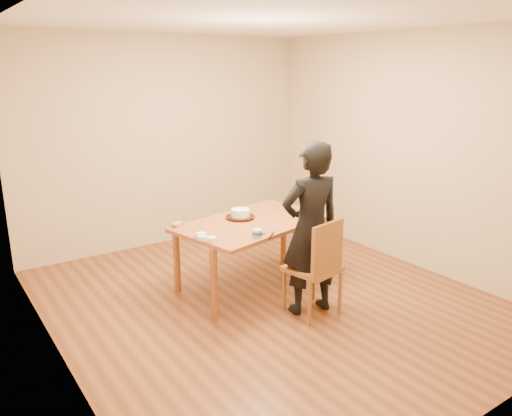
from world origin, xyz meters
TOP-DOWN VIEW (x-y plane):
  - room_shell at (0.00, 0.34)m, footprint 4.00×4.50m
  - dining_table at (0.04, 0.33)m, footprint 1.73×1.25m
  - dining_chair at (0.19, -0.44)m, footprint 0.52×0.52m
  - cake_plate at (-0.02, 0.49)m, footprint 0.31×0.31m
  - cake at (-0.02, 0.49)m, footprint 0.20×0.20m
  - frosting_dome at (-0.02, 0.49)m, footprint 0.20×0.20m
  - frosting_tub at (-0.21, -0.11)m, footprint 0.08×0.08m
  - frosting_lid at (-0.13, -0.05)m, footprint 0.08×0.08m
  - frosting_dollop at (-0.13, -0.05)m, footprint 0.04×0.04m
  - ramekin_green at (-0.63, 0.02)m, footprint 0.09×0.09m
  - ramekin_yellow at (-0.65, 0.18)m, footprint 0.09×0.09m
  - ramekin_multi at (-0.68, 0.11)m, footprint 0.08×0.08m
  - candy_box_pink at (-0.68, 0.62)m, footprint 0.13×0.10m
  - candy_box_green at (-0.69, 0.62)m, footprint 0.13×0.11m
  - spatula at (-0.09, -0.16)m, footprint 0.13×0.11m
  - person at (0.19, -0.40)m, footprint 0.66×0.49m

SIDE VIEW (x-z plane):
  - dining_chair at x=0.19m, z-range 0.43..0.47m
  - dining_table at x=0.04m, z-range 0.71..0.75m
  - frosting_lid at x=-0.13m, z-range 0.75..0.76m
  - spatula at x=-0.09m, z-range 0.75..0.76m
  - candy_box_pink at x=-0.68m, z-range 0.75..0.77m
  - cake_plate at x=-0.02m, z-range 0.75..0.77m
  - frosting_dollop at x=-0.13m, z-range 0.76..0.77m
  - ramekin_multi at x=-0.68m, z-range 0.75..0.79m
  - ramekin_green at x=-0.63m, z-range 0.75..0.79m
  - ramekin_yellow at x=-0.65m, z-range 0.75..0.79m
  - candy_box_green at x=-0.69m, z-range 0.77..0.79m
  - frosting_tub at x=-0.21m, z-range 0.75..0.82m
  - cake at x=-0.02m, z-range 0.77..0.84m
  - person at x=0.19m, z-range 0.00..1.66m
  - frosting_dome at x=-0.02m, z-range 0.84..0.86m
  - room_shell at x=0.00m, z-range 0.00..2.70m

